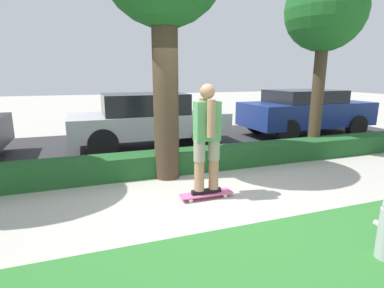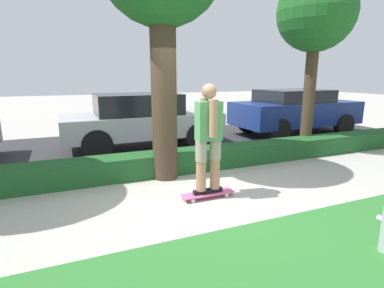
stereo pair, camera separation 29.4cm
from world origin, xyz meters
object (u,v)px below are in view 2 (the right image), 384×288
(skateboard, at_px, (208,194))
(parked_car_middle, at_px, (142,119))
(parked_car_rear, at_px, (295,110))
(skater_person, at_px, (209,137))
(tree_far, at_px, (316,15))

(skateboard, height_order, parked_car_middle, parked_car_middle)
(parked_car_rear, bearing_deg, parked_car_middle, 178.36)
(skateboard, bearing_deg, parked_car_rear, 37.10)
(skater_person, height_order, tree_far, tree_far)
(parked_car_rear, bearing_deg, tree_far, -125.85)
(skater_person, xyz_separation_m, parked_car_middle, (-0.17, 3.98, -0.24))
(tree_far, bearing_deg, parked_car_rear, 55.62)
(skateboard, height_order, parked_car_rear, parked_car_rear)
(parked_car_middle, bearing_deg, parked_car_rear, -0.77)
(skater_person, relative_size, parked_car_middle, 0.42)
(skateboard, distance_m, parked_car_middle, 4.05)
(skateboard, distance_m, skater_person, 0.98)
(skater_person, bearing_deg, skateboard, 26.57)
(skater_person, xyz_separation_m, tree_far, (3.80, 1.86, 2.42))
(parked_car_rear, bearing_deg, skateboard, -144.37)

